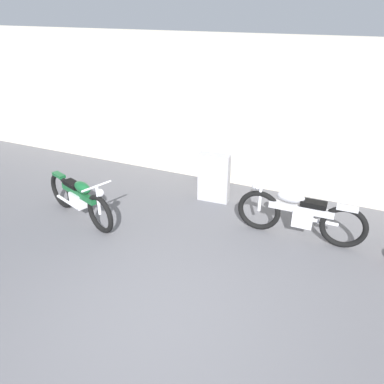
{
  "coord_description": "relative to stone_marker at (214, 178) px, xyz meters",
  "views": [
    {
      "loc": [
        1.76,
        -2.83,
        3.48
      ],
      "look_at": [
        -0.61,
        2.49,
        0.55
      ],
      "focal_mm": 35.2,
      "sensor_mm": 36.0,
      "label": 1
    }
  ],
  "objects": [
    {
      "name": "building_wall",
      "position": [
        0.53,
        1.05,
        1.01
      ],
      "size": [
        18.0,
        0.3,
        2.99
      ],
      "primitive_type": "cube",
      "color": "beige",
      "rests_on": "ground_plane"
    },
    {
      "name": "motorcycle_green",
      "position": [
        -1.9,
        -1.63,
        -0.06
      ],
      "size": [
        1.87,
        0.84,
        0.87
      ],
      "rotation": [
        0.0,
        0.0,
        -0.34
      ],
      "color": "black",
      "rests_on": "ground_plane"
    },
    {
      "name": "stone_marker",
      "position": [
        0.0,
        0.0,
        0.0
      ],
      "size": [
        0.61,
        0.24,
        0.96
      ],
      "primitive_type": "cube",
      "rotation": [
        0.0,
        0.0,
        0.06
      ],
      "color": "#9E9EA3",
      "rests_on": "ground_plane"
    },
    {
      "name": "ground_plane",
      "position": [
        0.53,
        -3.33,
        -0.48
      ],
      "size": [
        40.0,
        40.0,
        0.0
      ],
      "primitive_type": "plane",
      "color": "#56565B"
    },
    {
      "name": "motorcycle_silver",
      "position": [
        1.73,
        -0.67,
        -0.03
      ],
      "size": [
        2.07,
        0.58,
        0.93
      ],
      "rotation": [
        0.0,
        0.0,
        3.16
      ],
      "color": "black",
      "rests_on": "ground_plane"
    }
  ]
}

